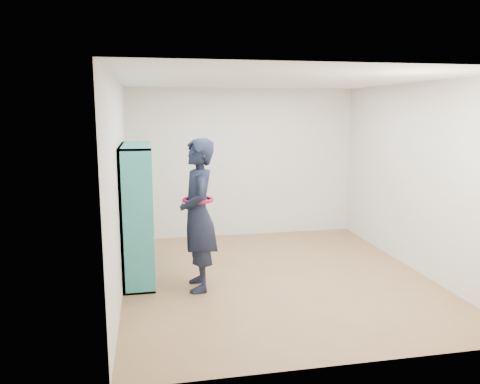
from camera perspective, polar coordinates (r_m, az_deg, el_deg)
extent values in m
plane|color=#926442|center=(6.44, 4.37, -10.30)|extent=(4.50, 4.50, 0.00)
plane|color=white|center=(6.05, 4.71, 13.47)|extent=(4.50, 4.50, 0.00)
cube|color=silver|center=(5.90, -14.52, 0.61)|extent=(0.02, 4.50, 2.60)
cube|color=silver|center=(6.92, 20.71, 1.63)|extent=(0.02, 4.50, 2.60)
cube|color=silver|center=(8.28, 0.34, 3.55)|extent=(4.00, 0.02, 2.60)
cube|color=silver|center=(4.03, 13.18, -3.61)|extent=(4.00, 0.02, 2.60)
cube|color=teal|center=(5.72, -12.43, -3.76)|extent=(0.39, 0.03, 1.78)
cube|color=teal|center=(7.00, -12.22, -1.25)|extent=(0.39, 0.03, 1.78)
cube|color=teal|center=(6.60, -12.03, -9.85)|extent=(0.39, 1.34, 0.03)
cube|color=teal|center=(6.23, -12.62, 5.53)|extent=(0.39, 1.34, 0.03)
cube|color=teal|center=(6.37, -13.95, -2.43)|extent=(0.03, 1.34, 1.78)
cube|color=teal|center=(6.15, -12.35, -2.80)|extent=(0.36, 0.03, 1.73)
cube|color=teal|center=(6.57, -12.28, -1.98)|extent=(0.36, 0.03, 1.73)
cube|color=teal|center=(6.46, -12.17, -6.12)|extent=(0.36, 1.28, 0.03)
cube|color=teal|center=(6.36, -12.32, -2.38)|extent=(0.36, 1.28, 0.03)
cube|color=teal|center=(6.28, -12.46, 1.48)|extent=(0.36, 1.28, 0.03)
cube|color=beige|center=(6.16, -11.90, -10.55)|extent=(0.25, 0.16, 0.09)
cube|color=black|center=(5.95, -11.98, -6.00)|extent=(0.20, 0.18, 0.28)
cube|color=maroon|center=(5.84, -12.13, -1.89)|extent=(0.20, 0.18, 0.28)
cube|color=silver|center=(5.84, -12.35, 1.30)|extent=(0.25, 0.16, 0.06)
cube|color=navy|center=(6.48, -11.79, -8.61)|extent=(0.20, 0.18, 0.29)
cube|color=brown|center=(6.35, -11.94, -4.74)|extent=(0.20, 0.18, 0.33)
cube|color=#BFB28C|center=(6.34, -12.13, -1.99)|extent=(0.25, 0.16, 0.06)
cube|color=#26594C|center=(6.19, -12.22, 2.83)|extent=(0.20, 0.18, 0.29)
cube|color=beige|center=(6.90, -11.75, -7.70)|extent=(0.20, 0.18, 0.23)
cube|color=black|center=(6.85, -11.95, -4.67)|extent=(0.25, 0.16, 0.09)
cube|color=maroon|center=(6.68, -12.02, -0.46)|extent=(0.20, 0.18, 0.27)
cube|color=silver|center=(6.62, -12.16, 3.41)|extent=(0.20, 0.18, 0.32)
imported|color=black|center=(5.80, -5.12, -2.83)|extent=(0.46, 0.69, 1.89)
torus|color=#A30C39|center=(5.76, -5.15, -0.97)|extent=(0.39, 0.39, 0.04)
cube|color=silver|center=(5.83, -6.60, -1.52)|extent=(0.01, 0.08, 0.12)
cube|color=black|center=(5.83, -6.60, -1.52)|extent=(0.01, 0.08, 0.11)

